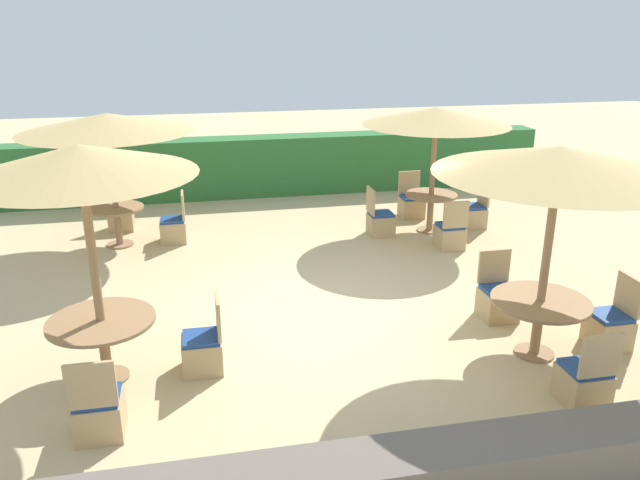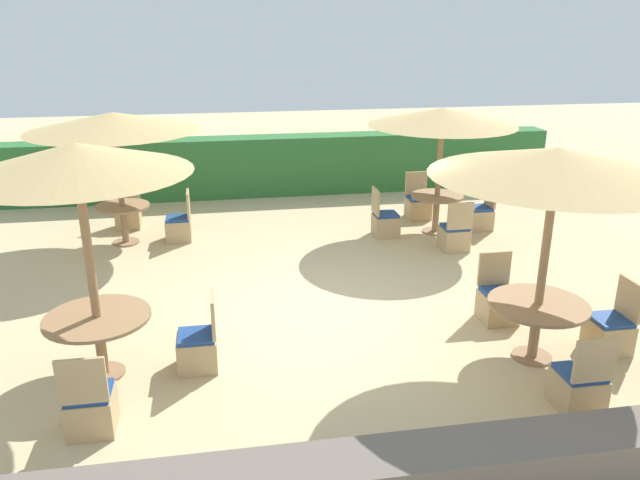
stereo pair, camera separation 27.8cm
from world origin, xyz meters
TOP-DOWN VIEW (x-y plane):
  - ground_plane at (0.00, 0.00)m, footprint 40.00×40.00m
  - hedge_row at (0.00, 6.48)m, footprint 13.00×0.70m
  - stone_border at (0.00, -3.60)m, footprint 10.00×0.56m
  - parasol_front_right at (2.26, -1.57)m, footprint 2.81×2.81m
  - round_table_front_right at (2.26, -1.57)m, footprint 1.18×1.18m
  - patio_chair_front_right_north at (2.26, -0.55)m, footprint 0.46×0.46m
  - patio_chair_front_right_east at (3.28, -1.57)m, footprint 0.46×0.46m
  - patio_chair_front_right_south at (2.22, -2.63)m, footprint 0.46×0.46m
  - parasol_back_right at (2.70, 3.16)m, footprint 2.72×2.72m
  - round_table_back_right at (2.70, 3.16)m, footprint 0.99×0.99m
  - patio_chair_back_right_west at (1.68, 3.12)m, footprint 0.46×0.46m
  - patio_chair_back_right_south at (2.70, 2.16)m, footprint 0.46×0.46m
  - patio_chair_back_right_east at (3.62, 3.21)m, footprint 0.46×0.46m
  - patio_chair_back_right_north at (2.65, 4.10)m, footprint 0.46×0.46m
  - parasol_front_left at (-2.85, -1.08)m, footprint 2.40×2.40m
  - round_table_front_left at (-2.85, -1.08)m, footprint 1.20×1.20m
  - patio_chair_front_left_east at (-1.75, -1.12)m, footprint 0.46×0.46m
  - patio_chair_front_left_south at (-2.79, -2.16)m, footprint 0.46×0.46m
  - parasol_back_left at (-3.14, 3.52)m, footprint 2.97×2.97m
  - round_table_back_left at (-3.14, 3.52)m, footprint 0.97×0.97m
  - patio_chair_back_left_east at (-2.16, 3.53)m, footprint 0.46×0.46m
  - patio_chair_back_left_north at (-3.18, 4.46)m, footprint 0.46×0.46m

SIDE VIEW (x-z plane):
  - ground_plane at x=0.00m, z-range 0.00..0.00m
  - stone_border at x=0.00m, z-range 0.00..0.49m
  - patio_chair_front_right_north at x=2.26m, z-range -0.20..0.73m
  - patio_chair_front_right_east at x=3.28m, z-range -0.20..0.73m
  - patio_chair_front_right_south at x=2.22m, z-range -0.20..0.73m
  - patio_chair_back_right_west at x=1.68m, z-range -0.20..0.73m
  - patio_chair_back_right_south at x=2.70m, z-range -0.20..0.73m
  - patio_chair_back_right_east at x=3.62m, z-range -0.20..0.73m
  - patio_chair_back_right_north at x=2.65m, z-range -0.20..0.73m
  - patio_chair_front_left_east at x=-1.75m, z-range -0.20..0.73m
  - patio_chair_front_left_south at x=-2.79m, z-range -0.20..0.73m
  - patio_chair_back_left_east at x=-2.16m, z-range -0.20..0.73m
  - patio_chair_back_left_north at x=-3.18m, z-range -0.20..0.73m
  - round_table_back_left at x=-3.14m, z-range 0.19..0.91m
  - round_table_back_right at x=2.70m, z-range 0.20..0.95m
  - round_table_front_right at x=2.26m, z-range 0.23..0.96m
  - round_table_front_left at x=-2.85m, z-range 0.24..0.99m
  - hedge_row at x=0.00m, z-range 0.00..1.35m
  - parasol_back_right at x=2.70m, z-range 1.02..3.41m
  - parasol_back_left at x=-3.14m, z-range 1.03..3.42m
  - parasol_front_right at x=2.26m, z-range 1.13..3.73m
  - parasol_front_left at x=-2.85m, z-range 1.18..3.91m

